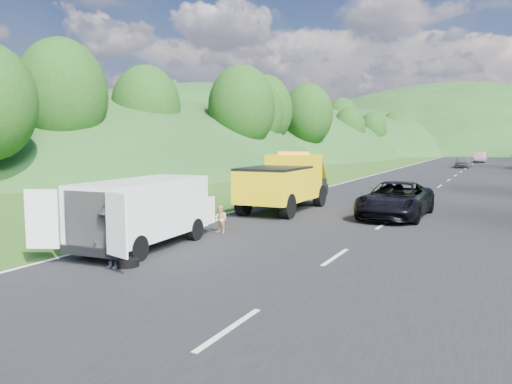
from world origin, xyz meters
The scene contains 14 objects.
ground centered at (0.00, 0.00, 0.00)m, with size 320.00×320.00×0.00m, color #38661E.
road_surface centered at (3.00, 40.00, 0.01)m, with size 14.00×200.00×0.02m, color black.
tree_line_left centered at (-19.00, 60.00, 0.00)m, with size 14.00×140.00×14.00m, color #215017, non-canonical shape.
hills_backdrop centered at (6.50, 134.70, 0.00)m, with size 201.00×288.60×44.00m, color #2D5B23, non-canonical shape.
tow_truck centered at (-1.99, 5.88, 1.34)m, with size 2.60×6.43×2.73m.
white_van centered at (-2.61, -3.31, 1.18)m, with size 3.23×6.05×2.10m.
woman centered at (-3.58, 0.10, 0.00)m, with size 0.54×0.39×1.48m, color white.
child centered at (-1.73, -0.34, 0.00)m, with size 0.48×0.37×0.98m, color tan.
worker centered at (-1.74, -5.78, 0.00)m, with size 1.06×0.61×1.64m, color black.
suitcase centered at (-3.92, 0.15, 0.30)m, with size 0.38×0.21×0.61m, color #514B3C.
spare_tire centered at (-1.54, -5.43, 0.00)m, with size 0.64×0.64×0.20m, color black.
passing_suv centered at (3.04, 6.14, 0.00)m, with size 2.50×5.41×1.50m, color black.
dist_car_a centered at (2.59, 48.09, 0.00)m, with size 1.67×4.14×1.41m, color #414145.
dist_car_b centered at (3.64, 64.39, 0.00)m, with size 1.64×4.69×1.55m, color #79515C.
Camera 1 is at (7.19, -15.28, 3.30)m, focal length 35.00 mm.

